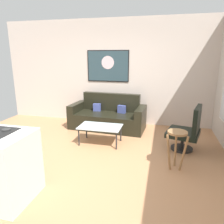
% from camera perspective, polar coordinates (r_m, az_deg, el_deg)
% --- Properties ---
extents(ground, '(6.40, 6.40, 0.04)m').
position_cam_1_polar(ground, '(3.98, -7.54, -13.11)').
color(ground, '#B27B52').
extents(back_wall, '(6.40, 0.05, 2.80)m').
position_cam_1_polar(back_wall, '(5.85, 0.65, 10.60)').
color(back_wall, beige).
rests_on(back_wall, ground).
extents(couch, '(1.96, 0.94, 0.88)m').
position_cam_1_polar(couch, '(5.52, -1.10, -1.39)').
color(couch, black).
rests_on(couch, ground).
extents(coffee_table, '(0.90, 0.54, 0.39)m').
position_cam_1_polar(coffee_table, '(4.53, -3.19, -4.23)').
color(coffee_table, silver).
rests_on(coffee_table, ground).
extents(armchair, '(0.73, 0.75, 0.92)m').
position_cam_1_polar(armchair, '(4.42, 19.78, -4.67)').
color(armchair, black).
rests_on(armchair, ground).
extents(bar_stool, '(0.37, 0.36, 0.66)m').
position_cam_1_polar(bar_stool, '(3.62, 17.13, -7.30)').
color(bar_stool, olive).
rests_on(bar_stool, ground).
extents(wall_painting, '(1.15, 0.03, 0.84)m').
position_cam_1_polar(wall_painting, '(5.84, -1.12, 12.32)').
color(wall_painting, black).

